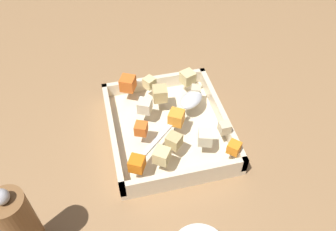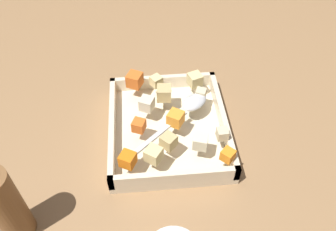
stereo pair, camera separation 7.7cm
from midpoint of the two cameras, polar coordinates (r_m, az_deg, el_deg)
The scene contains 18 objects.
ground_plane at distance 0.80m, azimuth -3.76°, elevation -4.05°, with size 4.00×4.00×0.00m, color #936D47.
baking_dish at distance 0.80m, azimuth -2.74°, elevation -2.36°, with size 0.30×0.26×0.05m.
carrot_chunk_heap_top at distance 0.76m, azimuth -1.56°, elevation -0.37°, with size 0.03×0.03×0.03m, color orange.
carrot_chunk_center at distance 0.74m, azimuth -7.35°, elevation -2.29°, with size 0.03×0.03×0.03m, color orange.
carrot_chunk_far_right at distance 0.71m, azimuth 7.67°, elevation -5.38°, with size 0.02×0.02×0.02m, color orange.
carrot_chunk_back_center at distance 0.84m, azimuth -9.16°, elevation 5.05°, with size 0.03×0.03×0.03m, color orange.
carrot_chunk_near_left at distance 0.69m, azimuth -8.31°, elevation -7.96°, with size 0.03×0.03×0.03m, color orange.
potato_chunk_near_right at distance 0.81m, azimuth -4.04°, elevation 3.43°, with size 0.03×0.03×0.03m, color tan.
potato_chunk_far_left at distance 0.84m, azimuth -5.78°, elevation 5.21°, with size 0.02×0.02×0.02m, color #E0CC89.
potato_chunk_rim_edge at distance 0.69m, azimuth -4.21°, elevation -6.71°, with size 0.03×0.03×0.03m, color #E0CC89.
potato_chunk_mid_left at distance 0.72m, azimuth 3.06°, elevation -3.76°, with size 0.03×0.03×0.03m, color beige.
potato_chunk_under_handle at distance 0.82m, azimuth 1.91°, elevation 3.94°, with size 0.02×0.02×0.02m, color beige.
potato_chunk_corner_se at distance 0.72m, azimuth -2.10°, elevation -4.30°, with size 0.03×0.03×0.03m, color tan.
potato_chunk_front_center at distance 0.75m, azimuth 6.30°, elevation -2.11°, with size 0.02×0.02×0.02m, color beige.
potato_chunk_mid_right at distance 0.85m, azimuth 0.63°, elevation 6.09°, with size 0.03×0.03×0.03m, color #E0CC89.
parsnip_chunk_corner_ne at distance 0.79m, azimuth -6.59°, elevation 1.40°, with size 0.03×0.03×0.03m, color beige.
serving_spoon at distance 0.79m, azimuth 0.54°, elevation 1.89°, with size 0.17×0.18×0.02m.
pepper_mill at distance 0.65m, azimuth -26.04°, elevation -16.16°, with size 0.06×0.06×0.19m.
Camera 1 is at (0.49, -0.11, 0.62)m, focal length 37.50 mm.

